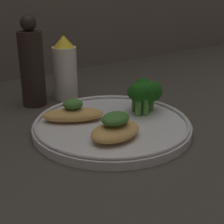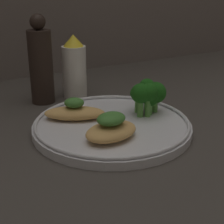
% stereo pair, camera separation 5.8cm
% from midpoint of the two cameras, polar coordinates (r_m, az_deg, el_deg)
% --- Properties ---
extents(ground_plane, '(1.80, 1.80, 0.01)m').
position_cam_midpoint_polar(ground_plane, '(0.59, 2.79, -3.57)').
color(ground_plane, '#3D3833').
extents(plate, '(0.27, 0.27, 0.02)m').
position_cam_midpoint_polar(plate, '(0.59, 2.82, -2.25)').
color(plate, silver).
rests_on(plate, ground_plane).
extents(grilled_meat_front, '(0.10, 0.07, 0.04)m').
position_cam_midpoint_polar(grilled_meat_front, '(0.52, 3.02, -2.86)').
color(grilled_meat_front, tan).
rests_on(grilled_meat_front, plate).
extents(grilled_meat_middle, '(0.11, 0.09, 0.04)m').
position_cam_midpoint_polar(grilled_meat_middle, '(0.60, -3.51, -0.01)').
color(grilled_meat_middle, tan).
rests_on(grilled_meat_middle, plate).
extents(broccoli_bunch, '(0.07, 0.06, 0.06)m').
position_cam_midpoint_polar(broccoli_bunch, '(0.62, 8.64, 3.02)').
color(broccoli_bunch, '#569942').
rests_on(broccoli_bunch, plate).
extents(sauce_bottle, '(0.05, 0.05, 0.14)m').
position_cam_midpoint_polar(sauce_bottle, '(0.74, -4.06, 7.34)').
color(sauce_bottle, white).
rests_on(sauce_bottle, ground_plane).
extents(pepper_grinder, '(0.05, 0.05, 0.18)m').
position_cam_midpoint_polar(pepper_grinder, '(0.71, -9.47, 7.90)').
color(pepper_grinder, black).
rests_on(pepper_grinder, ground_plane).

